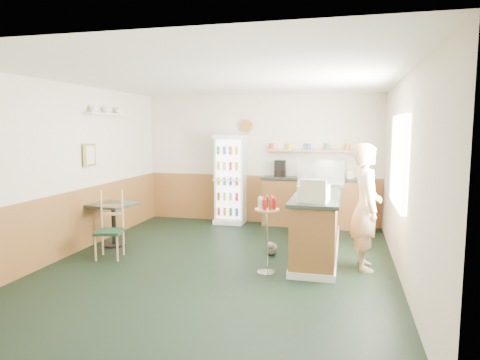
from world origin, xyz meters
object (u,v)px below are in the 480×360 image
(shopkeeper, at_px, (366,207))
(condiment_stand, at_px, (267,222))
(drinks_fridge, at_px, (230,179))
(cafe_chair, at_px, (112,223))
(cafe_table, at_px, (114,216))
(display_case, at_px, (321,173))
(cash_register, at_px, (314,194))

(shopkeeper, bearing_deg, condiment_stand, 104.14)
(drinks_fridge, relative_size, cafe_chair, 1.80)
(cafe_table, height_order, cafe_chair, cafe_chair)
(display_case, height_order, shopkeeper, shopkeeper)
(condiment_stand, bearing_deg, drinks_fridge, 114.10)
(condiment_stand, height_order, cafe_table, condiment_stand)
(cafe_table, distance_m, cafe_chair, 0.63)
(display_case, height_order, condiment_stand, display_case)
(shopkeeper, bearing_deg, cash_register, 111.77)
(drinks_fridge, height_order, cafe_chair, drinks_fridge)
(cash_register, relative_size, cafe_table, 0.52)
(cash_register, bearing_deg, drinks_fridge, 130.77)
(condiment_stand, xyz_separation_m, cafe_chair, (-2.48, 0.19, -0.18))
(shopkeeper, bearing_deg, display_case, 21.39)
(cafe_table, bearing_deg, cash_register, -10.16)
(condiment_stand, distance_m, cafe_table, 2.89)
(shopkeeper, bearing_deg, cafe_chair, 87.48)
(shopkeeper, distance_m, condiment_stand, 1.43)
(display_case, xyz_separation_m, cafe_table, (-3.40, -1.05, -0.72))
(cafe_table, bearing_deg, shopkeeper, -2.99)
(drinks_fridge, relative_size, cash_register, 4.65)
(cafe_chair, bearing_deg, shopkeeper, -8.56)
(drinks_fridge, height_order, cafe_table, drinks_fridge)
(shopkeeper, relative_size, cafe_table, 2.33)
(display_case, xyz_separation_m, condiment_stand, (-0.62, -1.79, -0.52))
(drinks_fridge, distance_m, display_case, 2.29)
(cafe_chair, bearing_deg, cash_register, -14.68)
(cash_register, height_order, cafe_table, cash_register)
(drinks_fridge, relative_size, shopkeeper, 1.04)
(drinks_fridge, bearing_deg, display_case, -31.16)
(drinks_fridge, bearing_deg, cafe_table, -123.21)
(shopkeeper, relative_size, condiment_stand, 1.70)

